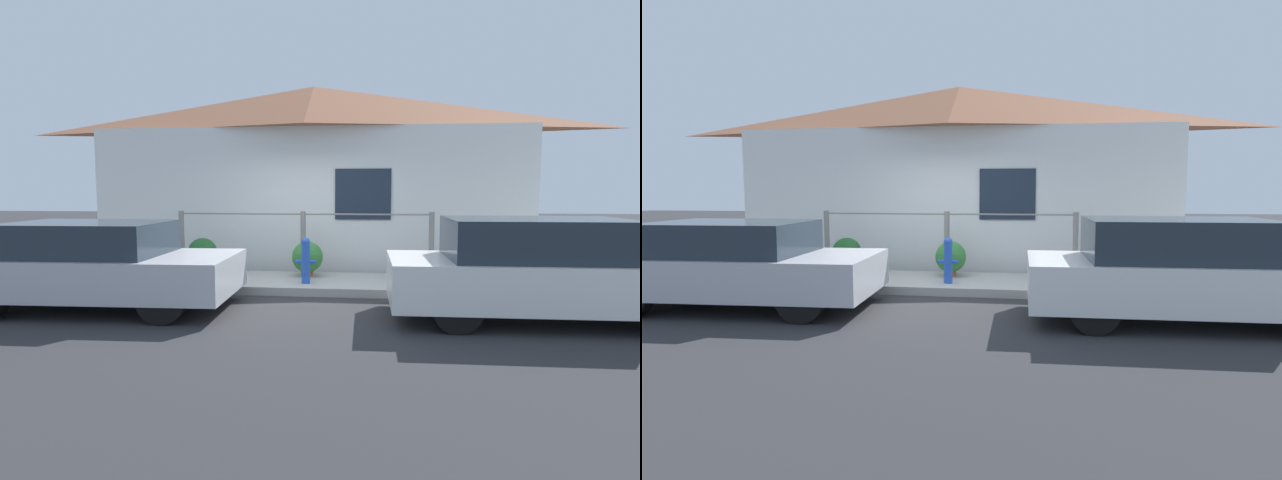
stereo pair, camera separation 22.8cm
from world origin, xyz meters
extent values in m
plane|color=#2D2D30|center=(0.00, 0.00, 0.00)|extent=(60.00, 60.00, 0.00)
cube|color=#B2AFA8|center=(0.00, 0.81, 0.07)|extent=(24.00, 1.63, 0.14)
cube|color=white|center=(0.00, 2.10, 1.49)|extent=(8.92, 0.12, 2.99)
cube|color=#1E2838|center=(1.11, 2.03, 1.64)|extent=(1.10, 0.04, 1.00)
pyramid|color=#A36647|center=(0.00, 3.14, 3.47)|extent=(9.32, 2.20, 0.97)
cylinder|color=gray|center=(-2.40, 1.48, 0.73)|extent=(0.10, 0.10, 1.18)
cylinder|color=gray|center=(0.00, 1.48, 0.73)|extent=(0.10, 0.10, 1.18)
cylinder|color=gray|center=(2.40, 1.48, 0.73)|extent=(0.10, 0.10, 1.18)
cylinder|color=gray|center=(0.00, 1.48, 1.27)|extent=(4.80, 0.03, 0.03)
cube|color=#B7B7BC|center=(-2.60, -1.11, 0.52)|extent=(3.97, 1.91, 0.55)
cube|color=#232D38|center=(-2.76, -1.11, 1.03)|extent=(2.21, 1.64, 0.47)
cylinder|color=black|center=(-1.42, -0.30, 0.32)|extent=(0.65, 0.22, 0.64)
cylinder|color=black|center=(-1.36, -1.83, 0.32)|extent=(0.65, 0.22, 0.64)
cylinder|color=black|center=(-3.84, -0.38, 0.32)|extent=(0.65, 0.22, 0.64)
cube|color=white|center=(3.63, -1.11, 0.53)|extent=(4.18, 1.71, 0.60)
cube|color=#232D38|center=(3.46, -1.11, 1.09)|extent=(2.31, 1.48, 0.53)
cylinder|color=black|center=(4.90, -0.39, 0.30)|extent=(0.61, 0.21, 0.60)
cylinder|color=black|center=(2.33, -0.44, 0.30)|extent=(0.61, 0.21, 0.60)
cylinder|color=black|center=(2.36, -1.83, 0.30)|extent=(0.61, 0.21, 0.60)
cylinder|color=blue|center=(0.19, 0.45, 0.48)|extent=(0.15, 0.15, 0.68)
sphere|color=blue|center=(0.19, 0.45, 0.85)|extent=(0.15, 0.15, 0.15)
cylinder|color=blue|center=(0.09, 0.45, 0.51)|extent=(0.13, 0.07, 0.07)
cylinder|color=blue|center=(0.30, 0.45, 0.51)|extent=(0.13, 0.07, 0.07)
cylinder|color=#9E5638|center=(0.13, 1.13, 0.21)|extent=(0.20, 0.20, 0.15)
sphere|color=#387F38|center=(0.13, 1.13, 0.50)|extent=(0.57, 0.57, 0.57)
cylinder|color=#9E5638|center=(-1.82, 1.02, 0.25)|extent=(0.23, 0.23, 0.22)
sphere|color=#235B28|center=(-1.82, 1.02, 0.56)|extent=(0.55, 0.55, 0.55)
cylinder|color=#9E5638|center=(3.75, 0.95, 0.25)|extent=(0.27, 0.27, 0.22)
sphere|color=#4C8E3D|center=(3.75, 0.95, 0.54)|extent=(0.49, 0.49, 0.49)
camera|label=1|loc=(1.36, -7.87, 1.73)|focal=28.00mm
camera|label=2|loc=(1.59, -7.84, 1.73)|focal=28.00mm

